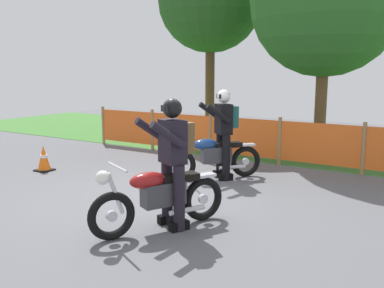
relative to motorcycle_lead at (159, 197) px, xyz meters
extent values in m
cube|color=#5B5B60|center=(-0.91, 1.06, -0.45)|extent=(24.00, 24.00, 0.02)
cube|color=#427A33|center=(-0.91, 7.34, -0.44)|extent=(24.00, 5.74, 0.01)
cylinder|color=#997547|center=(-5.21, 4.47, 0.08)|extent=(0.08, 0.08, 1.05)
cylinder|color=#997547|center=(-3.49, 4.47, 0.08)|extent=(0.08, 0.08, 1.05)
cylinder|color=#997547|center=(-1.77, 4.47, 0.08)|extent=(0.08, 0.08, 1.05)
cylinder|color=#997547|center=(-0.05, 4.47, 0.08)|extent=(0.08, 0.08, 1.05)
cylinder|color=#997547|center=(1.67, 4.47, 0.08)|extent=(0.08, 0.08, 1.05)
cube|color=orange|center=(-4.35, 4.47, 0.10)|extent=(1.64, 0.02, 0.85)
cube|color=orange|center=(-2.63, 4.47, 0.10)|extent=(1.64, 0.02, 0.85)
cube|color=orange|center=(-0.91, 4.47, 0.10)|extent=(1.64, 0.02, 0.85)
cube|color=orange|center=(0.81, 4.47, 0.10)|extent=(1.64, 0.02, 0.85)
cylinder|color=brown|center=(-3.30, 7.15, 1.07)|extent=(0.28, 0.28, 3.02)
cylinder|color=brown|center=(0.35, 6.15, 0.76)|extent=(0.28, 0.28, 2.41)
sphere|color=#286023|center=(0.35, 6.15, 3.21)|extent=(3.55, 3.55, 3.55)
torus|color=black|center=(-0.29, -0.58, -0.14)|extent=(0.36, 0.59, 0.60)
cylinder|color=silver|center=(-0.29, -0.58, -0.14)|extent=(0.11, 0.14, 0.13)
torus|color=black|center=(0.30, 0.60, -0.14)|extent=(0.36, 0.59, 0.60)
cylinder|color=silver|center=(0.30, 0.60, -0.14)|extent=(0.11, 0.14, 0.13)
cube|color=#38383D|center=(0.03, 0.05, 0.03)|extent=(0.46, 0.61, 0.30)
ellipsoid|color=maroon|center=(-0.07, -0.14, 0.24)|extent=(0.42, 0.54, 0.21)
cube|color=black|center=(0.13, 0.27, 0.21)|extent=(0.42, 0.56, 0.09)
cube|color=silver|center=(0.30, 0.60, 0.19)|extent=(0.29, 0.37, 0.04)
cylinder|color=silver|center=(-0.27, -0.53, 0.13)|extent=(0.15, 0.22, 0.54)
sphere|color=white|center=(-0.33, -0.66, 0.35)|extent=(0.23, 0.23, 0.17)
cylinder|color=silver|center=(-0.25, -0.49, 0.45)|extent=(0.52, 0.28, 0.03)
cylinder|color=silver|center=(0.27, 0.25, -0.20)|extent=(0.29, 0.49, 0.07)
torus|color=black|center=(-1.10, 2.15, -0.14)|extent=(0.47, 0.52, 0.60)
cylinder|color=silver|center=(-1.10, 2.15, -0.14)|extent=(0.13, 0.14, 0.13)
torus|color=black|center=(-0.23, 3.14, -0.14)|extent=(0.47, 0.52, 0.60)
cylinder|color=silver|center=(-0.23, 3.14, -0.14)|extent=(0.13, 0.14, 0.13)
cube|color=#38383D|center=(-0.63, 2.68, 0.03)|extent=(0.54, 0.57, 0.30)
ellipsoid|color=navy|center=(-0.78, 2.52, 0.23)|extent=(0.49, 0.51, 0.21)
cube|color=black|center=(-0.48, 2.86, 0.21)|extent=(0.50, 0.53, 0.09)
cube|color=silver|center=(-0.23, 3.14, 0.19)|extent=(0.34, 0.35, 0.04)
cylinder|color=silver|center=(-1.06, 2.19, 0.13)|extent=(0.18, 0.20, 0.53)
sphere|color=white|center=(-1.16, 2.08, 0.35)|extent=(0.24, 0.24, 0.17)
cylinder|color=silver|center=(-1.04, 2.22, 0.45)|extent=(0.44, 0.39, 0.03)
cylinder|color=silver|center=(-0.35, 2.80, -0.20)|extent=(0.39, 0.43, 0.07)
cylinder|color=black|center=(0.23, 0.11, -0.01)|extent=(0.20, 0.20, 0.86)
cube|color=black|center=(0.23, 0.11, -0.38)|extent=(0.21, 0.28, 0.12)
cylinder|color=black|center=(-0.05, 0.25, -0.01)|extent=(0.20, 0.20, 0.86)
cube|color=black|center=(-0.05, 0.25, -0.38)|extent=(0.21, 0.28, 0.12)
cube|color=black|center=(0.09, 0.18, 0.70)|extent=(0.43, 0.38, 0.56)
cylinder|color=black|center=(0.20, -0.08, 0.82)|extent=(0.31, 0.48, 0.38)
cylinder|color=black|center=(-0.19, 0.12, 0.82)|extent=(0.31, 0.48, 0.38)
sphere|color=black|center=(0.09, 0.18, 1.12)|extent=(0.34, 0.34, 0.25)
cube|color=black|center=(0.04, 0.09, 1.12)|extent=(0.17, 0.11, 0.08)
cube|color=brown|center=(0.16, 0.33, 0.74)|extent=(0.32, 0.27, 0.40)
cylinder|color=black|center=(-0.42, 2.68, -0.01)|extent=(0.21, 0.21, 0.86)
cube|color=black|center=(-0.42, 2.68, -0.38)|extent=(0.25, 0.27, 0.12)
cylinder|color=black|center=(-0.66, 2.89, -0.01)|extent=(0.21, 0.21, 0.86)
cube|color=black|center=(-0.66, 2.89, -0.38)|extent=(0.25, 0.27, 0.12)
cube|color=black|center=(-0.54, 2.79, 0.70)|extent=(0.43, 0.42, 0.56)
cylinder|color=black|center=(-0.50, 2.50, 0.82)|extent=(0.39, 0.43, 0.38)
cylinder|color=black|center=(-0.83, 2.80, 0.82)|extent=(0.39, 0.43, 0.38)
sphere|color=white|center=(-0.54, 2.79, 1.12)|extent=(0.35, 0.35, 0.25)
cube|color=black|center=(-0.61, 2.71, 1.12)|extent=(0.15, 0.14, 0.08)
cube|color=#194C47|center=(-0.43, 2.91, 0.74)|extent=(0.32, 0.31, 0.40)
cube|color=black|center=(-3.95, 1.39, -0.43)|extent=(0.32, 0.32, 0.03)
cone|color=orange|center=(-3.95, 1.39, -0.16)|extent=(0.26, 0.26, 0.50)
cylinder|color=white|center=(-3.95, 1.39, -0.14)|extent=(0.15, 0.15, 0.06)
camera|label=1|loc=(3.12, -4.22, 1.60)|focal=39.69mm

